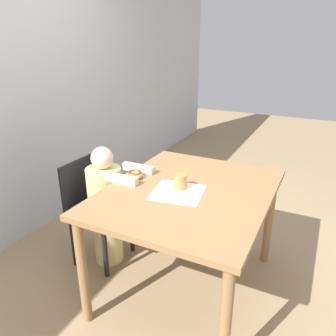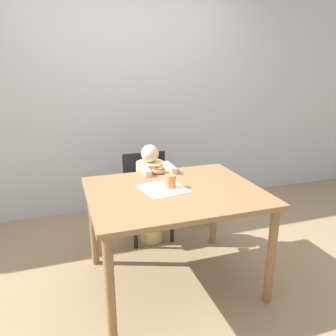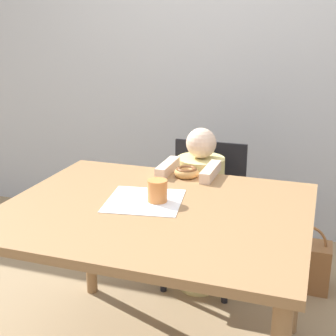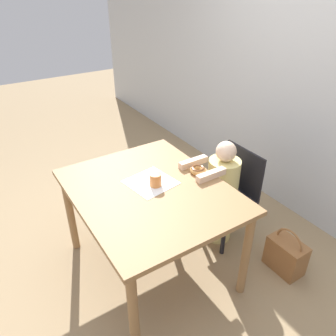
% 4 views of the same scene
% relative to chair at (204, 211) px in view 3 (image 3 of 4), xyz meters
% --- Properties ---
extents(wall_back, '(8.00, 0.05, 2.50)m').
position_rel_chair_xyz_m(wall_back, '(-0.01, 0.78, 0.82)').
color(wall_back, silver).
rests_on(wall_back, ground_plane).
extents(dining_table, '(1.22, 0.99, 0.76)m').
position_rel_chair_xyz_m(dining_table, '(-0.01, -0.78, 0.23)').
color(dining_table, olive).
rests_on(dining_table, ground_plane).
extents(chair, '(0.42, 0.36, 0.81)m').
position_rel_chair_xyz_m(chair, '(0.00, 0.00, 0.00)').
color(chair, black).
rests_on(chair, ground_plane).
extents(child_figure, '(0.27, 0.48, 0.94)m').
position_rel_chair_xyz_m(child_figure, '(0.00, -0.11, 0.04)').
color(child_figure, '#E0D17F').
rests_on(child_figure, ground_plane).
extents(donut, '(0.12, 0.12, 0.05)m').
position_rel_chair_xyz_m(donut, '(-0.00, -0.37, 0.35)').
color(donut, tan).
rests_on(donut, dining_table).
extents(napkin, '(0.35, 0.35, 0.00)m').
position_rel_chair_xyz_m(napkin, '(-0.07, -0.73, 0.33)').
color(napkin, white).
rests_on(napkin, dining_table).
extents(handbag, '(0.29, 0.18, 0.39)m').
position_rel_chair_xyz_m(handbag, '(0.57, 0.09, -0.29)').
color(handbag, brown).
rests_on(handbag, ground_plane).
extents(cup, '(0.08, 0.08, 0.09)m').
position_rel_chair_xyz_m(cup, '(-0.02, -0.72, 0.37)').
color(cup, orange).
rests_on(cup, dining_table).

